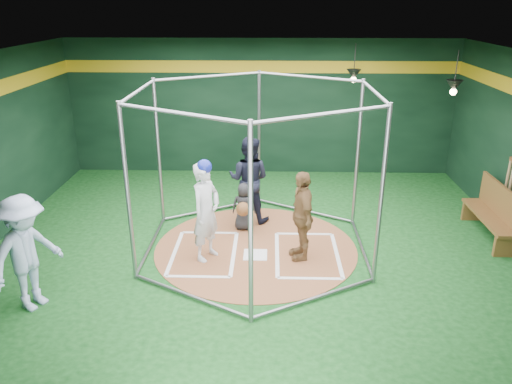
{
  "coord_description": "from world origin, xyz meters",
  "views": [
    {
      "loc": [
        0.26,
        -8.41,
        4.4
      ],
      "look_at": [
        0.0,
        0.1,
        1.1
      ],
      "focal_mm": 35.0,
      "sensor_mm": 36.0,
      "label": 1
    }
  ],
  "objects_px": {
    "batter_figure": "(206,210)",
    "visitor_leopard": "(302,215)",
    "dugout_bench": "(495,211)",
    "umpire": "(249,179)"
  },
  "relations": [
    {
      "from": "batter_figure",
      "to": "dugout_bench",
      "type": "bearing_deg",
      "value": 10.56
    },
    {
      "from": "batter_figure",
      "to": "umpire",
      "type": "relative_size",
      "value": 1.03
    },
    {
      "from": "batter_figure",
      "to": "visitor_leopard",
      "type": "distance_m",
      "value": 1.69
    },
    {
      "from": "batter_figure",
      "to": "umpire",
      "type": "height_order",
      "value": "batter_figure"
    },
    {
      "from": "umpire",
      "to": "batter_figure",
      "type": "bearing_deg",
      "value": 83.14
    },
    {
      "from": "batter_figure",
      "to": "dugout_bench",
      "type": "relative_size",
      "value": 1.02
    },
    {
      "from": "batter_figure",
      "to": "umpire",
      "type": "bearing_deg",
      "value": 68.04
    },
    {
      "from": "umpire",
      "to": "dugout_bench",
      "type": "height_order",
      "value": "umpire"
    },
    {
      "from": "visitor_leopard",
      "to": "umpire",
      "type": "distance_m",
      "value": 1.91
    },
    {
      "from": "batter_figure",
      "to": "dugout_bench",
      "type": "distance_m",
      "value": 5.61
    }
  ]
}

